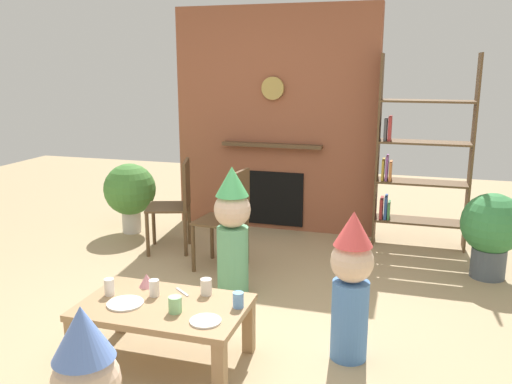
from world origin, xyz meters
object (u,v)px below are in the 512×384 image
paper_plate_rear (125,303)px  child_in_pink (351,283)px  paper_cup_far_right (109,287)px  paper_cup_near_left (175,305)px  bookshelf (417,160)px  dining_chair_left (177,200)px  potted_plant_tall (492,229)px  paper_plate_front (206,321)px  dining_chair_middle (230,214)px  birthday_cake_slice (147,280)px  child_by_the_chairs (232,228)px  paper_cup_far_left (206,287)px  paper_cup_near_right (154,288)px  coffee_table (164,313)px  paper_cup_center (238,300)px  potted_plant_short (130,191)px

paper_plate_rear → child_in_pink: 1.37m
child_in_pink → paper_cup_far_right: bearing=-5.6°
paper_cup_near_left → paper_plate_rear: 0.34m
bookshelf → dining_chair_left: size_ratio=2.11×
potted_plant_tall → paper_plate_front: bearing=-128.7°
paper_cup_near_left → dining_chair_middle: 1.66m
potted_plant_tall → birthday_cake_slice: bearing=-141.5°
paper_plate_front → child_by_the_chairs: child_by_the_chairs is taller
bookshelf → paper_cup_far_left: (-1.23, -2.54, -0.44)m
paper_cup_far_right → potted_plant_tall: size_ratio=0.14×
paper_plate_front → dining_chair_left: 2.33m
paper_cup_near_right → dining_chair_left: (-0.68, 1.81, 0.08)m
paper_cup_far_left → dining_chair_left: size_ratio=0.12×
paper_plate_rear → coffee_table: bearing=17.2°
paper_cup_near_left → paper_cup_far_right: 0.51m
dining_chair_left → potted_plant_tall: (2.85, 0.12, -0.08)m
bookshelf → paper_cup_far_right: bearing=-123.6°
paper_cup_far_right → dining_chair_middle: size_ratio=0.12×
birthday_cake_slice → child_by_the_chairs: 0.92m
paper_cup_center → dining_chair_left: size_ratio=0.11×
paper_plate_front → bookshelf: bearing=69.2°
coffee_table → paper_plate_rear: paper_plate_rear is taller
paper_cup_far_right → birthday_cake_slice: size_ratio=1.07×
paper_cup_center → dining_chair_middle: 1.59m
coffee_table → child_in_pink: size_ratio=1.06×
paper_plate_rear → child_by_the_chairs: 1.19m
bookshelf → potted_plant_short: (-2.95, -0.46, -0.41)m
paper_cup_near_right → dining_chair_left: 1.94m
paper_cup_near_right → paper_cup_center: bearing=-0.3°
coffee_table → potted_plant_short: size_ratio=1.32×
coffee_table → paper_cup_near_left: paper_cup_near_left is taller
dining_chair_left → potted_plant_short: bearing=-45.5°
coffee_table → paper_cup_center: (0.45, 0.09, 0.11)m
birthday_cake_slice → potted_plant_tall: bearing=38.5°
dining_chair_left → potted_plant_short: size_ratio=1.18×
birthday_cake_slice → child_by_the_chairs: child_by_the_chairs is taller
paper_cup_center → paper_plate_rear: (-0.67, -0.16, -0.04)m
dining_chair_middle → paper_cup_far_left: bearing=109.3°
potted_plant_short → birthday_cake_slice: bearing=-58.0°
paper_cup_far_left → birthday_cake_slice: bearing=179.5°
paper_cup_far_right → dining_chair_middle: dining_chair_middle is taller
paper_cup_near_left → birthday_cake_slice: bearing=139.6°
coffee_table → dining_chair_left: bearing=112.3°
coffee_table → child_in_pink: child_in_pink is taller
child_by_the_chairs → potted_plant_tall: size_ratio=1.40×
potted_plant_tall → paper_cup_far_left: bearing=-135.8°
bookshelf → paper_cup_center: bookshelf is taller
paper_cup_near_right → paper_cup_far_left: paper_cup_near_right is taller
paper_cup_far_left → child_in_pink: bearing=10.5°
bookshelf → paper_cup_far_left: 2.86m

